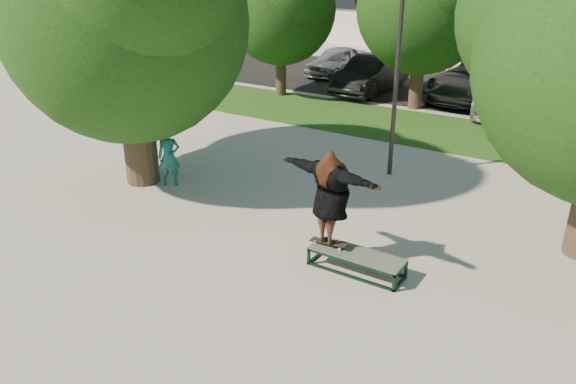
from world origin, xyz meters
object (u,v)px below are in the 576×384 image
Objects in this scene: car_dark at (371,74)px; lamppost at (398,56)px; car_silver_a at (336,61)px; car_grey at (473,80)px; bystander at (169,157)px; car_silver_b at (518,91)px; grind_box at (356,262)px; tree_left at (125,4)px.

lamppost is at bearing -61.75° from car_dark.
car_grey reaches higher than car_silver_a.
car_silver_b is at bearing 23.70° from bystander.
grind_box is 0.39× the size of car_dark.
tree_left is 6.70m from lamppost.
car_silver_b is (1.97, -1.22, 0.02)m from car_grey.
tree_left is 4.65× the size of bystander.
tree_left is 1.80× the size of car_silver_a.
bystander is at bearing 168.01° from grind_box.
tree_left reaches higher than car_grey.
car_silver_a is at bearing 98.76° from tree_left.
car_silver_b reaches higher than car_grey.
tree_left is 3.76m from bystander.
car_silver_a is at bearing 140.17° from car_dark.
grind_box is at bearing -78.83° from car_grey.
grind_box is at bearing -58.38° from car_silver_a.
bystander is at bearing -139.59° from lamppost.
car_silver_a is (-2.30, 14.91, -3.75)m from tree_left.
lamppost reaches higher than car_silver_b.
car_dark reaches higher than car_silver_a.
car_silver_b is (8.97, -2.51, 0.12)m from car_silver_a.
car_dark is at bearing 114.18° from grind_box.
tree_left reaches higher than lamppost.
car_silver_a is at bearing 61.09° from bystander.
car_dark is 5.95m from car_silver_b.
car_silver_b is at bearing -28.65° from car_grey.
tree_left is 1.30× the size of car_silver_b.
lamppost is at bearing -0.56° from bystander.
grind_box is at bearing -73.41° from lamppost.
car_dark is 0.84× the size of car_grey.
tree_left is 14.87m from car_grey.
tree_left reaches higher than car_silver_b.
car_silver_a is (-9.09, 16.04, 0.48)m from grind_box.
grind_box is (6.79, -1.13, -4.23)m from tree_left.
lamppost is (5.29, 3.91, -1.27)m from tree_left.
lamppost is 1.12× the size of car_silver_b.
car_silver_a is (-7.59, 11.01, -2.48)m from lamppost.
bystander is at bearing -89.38° from car_dark.
bystander is 15.12m from car_silver_a.
bystander reaches higher than car_silver_a.
bystander is 0.27× the size of car_grey.
car_grey is at bearing 98.08° from grind_box.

